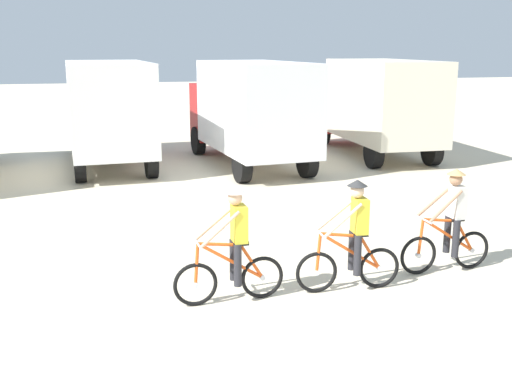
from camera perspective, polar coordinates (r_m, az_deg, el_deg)
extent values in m
plane|color=beige|center=(8.14, 4.37, -14.77)|extent=(120.00, 120.00, 0.00)
cube|color=white|center=(19.84, -13.47, 7.76)|extent=(2.68, 5.32, 2.70)
cube|color=#4C6B9E|center=(23.26, -14.00, 7.28)|extent=(2.28, 1.62, 2.00)
cube|color=black|center=(23.93, -14.16, 8.28)|extent=(2.03, 0.19, 0.80)
cylinder|color=black|center=(23.25, -16.36, 4.65)|extent=(0.37, 1.02, 1.00)
cylinder|color=black|center=(23.37, -11.35, 4.97)|extent=(0.37, 1.02, 1.00)
cylinder|color=black|center=(18.33, -16.02, 2.42)|extent=(0.37, 1.02, 1.00)
cylinder|color=black|center=(18.47, -9.68, 2.84)|extent=(0.37, 1.02, 1.00)
cube|color=white|center=(19.27, -0.03, 7.97)|extent=(2.90, 5.41, 2.70)
cube|color=#B21E1E|center=(22.54, -2.97, 7.47)|extent=(2.34, 1.71, 2.00)
cube|color=black|center=(23.17, -3.49, 8.50)|extent=(2.02, 0.28, 0.80)
cylinder|color=black|center=(22.30, -5.38, 4.78)|extent=(0.42, 1.03, 1.00)
cylinder|color=black|center=(22.88, -0.41, 5.06)|extent=(0.42, 1.03, 1.00)
cylinder|color=black|center=(17.58, -1.30, 2.49)|extent=(0.42, 1.03, 1.00)
cylinder|color=black|center=(18.31, 4.77, 2.89)|extent=(0.42, 1.03, 1.00)
cube|color=beige|center=(21.76, 11.74, 8.32)|extent=(2.51, 5.25, 2.70)
cube|color=#B21E1E|center=(24.93, 8.43, 7.92)|extent=(2.23, 1.54, 2.00)
cube|color=black|center=(25.55, 7.89, 8.86)|extent=(2.03, 0.12, 0.80)
cylinder|color=black|center=(24.60, 6.21, 5.57)|extent=(0.34, 1.01, 1.00)
cylinder|color=black|center=(25.34, 10.60, 5.65)|extent=(0.34, 1.01, 1.00)
cylinder|color=black|center=(20.01, 10.88, 3.60)|extent=(0.34, 1.01, 1.00)
cylinder|color=black|center=(20.91, 16.01, 3.73)|extent=(0.34, 1.01, 1.00)
torus|color=black|center=(9.39, -5.63, -8.54)|extent=(0.68, 0.09, 0.68)
cylinder|color=silver|center=(9.39, -5.63, -8.54)|extent=(0.08, 0.08, 0.08)
torus|color=black|center=(9.62, 0.58, -7.92)|extent=(0.68, 0.09, 0.68)
cylinder|color=silver|center=(9.62, 0.58, -7.92)|extent=(0.08, 0.08, 0.08)
cylinder|color=#E05119|center=(9.38, -2.35, -6.40)|extent=(1.03, 0.09, 0.68)
cylinder|color=#E05119|center=(9.25, -3.41, -4.87)|extent=(0.66, 0.08, 0.13)
cylinder|color=#E05119|center=(9.47, -0.42, -6.45)|extent=(0.39, 0.06, 0.59)
cylinder|color=#E05119|center=(9.28, -5.52, -6.69)|extent=(0.10, 0.05, 0.64)
cylinder|color=silver|center=(9.18, -5.41, -4.80)|extent=(0.06, 0.52, 0.04)
cube|color=black|center=(9.33, -1.44, -4.76)|extent=(0.24, 0.13, 0.06)
cube|color=gold|center=(9.23, -1.57, -2.94)|extent=(0.21, 0.33, 0.56)
sphere|color=tan|center=(9.11, -1.96, -0.56)|extent=(0.22, 0.22, 0.22)
cone|color=silver|center=(9.08, -1.96, 0.24)|extent=(0.32, 0.32, 0.10)
cylinder|color=#26262B|center=(9.29, -1.70, -6.80)|extent=(0.12, 0.12, 0.66)
cylinder|color=#26262B|center=(9.53, -2.10, -6.28)|extent=(0.12, 0.12, 0.66)
cylinder|color=tan|center=(8.99, -3.36, -3.51)|extent=(0.63, 0.12, 0.53)
cylinder|color=tan|center=(9.33, -3.86, -2.89)|extent=(0.63, 0.07, 0.53)
torus|color=black|center=(9.86, 5.63, -7.43)|extent=(0.68, 0.10, 0.68)
cylinder|color=silver|center=(9.86, 5.63, -7.43)|extent=(0.08, 0.08, 0.08)
torus|color=black|center=(10.20, 11.34, -6.92)|extent=(0.68, 0.10, 0.68)
cylinder|color=silver|center=(10.20, 11.34, -6.92)|extent=(0.08, 0.08, 0.08)
cylinder|color=#E05119|center=(9.92, 8.74, -5.44)|extent=(1.03, 0.11, 0.68)
cylinder|color=#E05119|center=(9.78, 7.84, -3.96)|extent=(0.66, 0.09, 0.13)
cylinder|color=#E05119|center=(10.04, 10.50, -5.51)|extent=(0.39, 0.07, 0.59)
cylinder|color=#E05119|center=(9.76, 5.82, -5.66)|extent=(0.10, 0.06, 0.64)
cylinder|color=silver|center=(9.67, 6.00, -3.86)|extent=(0.07, 0.52, 0.04)
cube|color=black|center=(9.89, 9.64, -3.89)|extent=(0.25, 0.13, 0.06)
cube|color=gold|center=(9.79, 9.60, -2.17)|extent=(0.22, 0.33, 0.56)
sphere|color=beige|center=(9.67, 9.36, 0.10)|extent=(0.22, 0.22, 0.22)
cone|color=#333333|center=(9.65, 9.39, 0.85)|extent=(0.32, 0.32, 0.10)
cylinder|color=#26262B|center=(9.84, 9.40, -5.81)|extent=(0.12, 0.12, 0.66)
cylinder|color=#26262B|center=(10.07, 8.89, -5.33)|extent=(0.12, 0.12, 0.66)
cylinder|color=beige|center=(9.52, 8.07, -2.65)|extent=(0.63, 0.06, 0.53)
cylinder|color=beige|center=(9.85, 7.40, -2.08)|extent=(0.63, 0.13, 0.53)
torus|color=black|center=(10.93, 14.81, -5.71)|extent=(0.68, 0.08, 0.68)
cylinder|color=silver|center=(10.93, 14.81, -5.71)|extent=(0.08, 0.08, 0.08)
torus|color=black|center=(11.49, 19.35, -5.09)|extent=(0.68, 0.08, 0.68)
cylinder|color=silver|center=(11.49, 19.35, -5.09)|extent=(0.08, 0.08, 0.08)
cylinder|color=#E05119|center=(11.12, 17.36, -3.82)|extent=(1.03, 0.08, 0.68)
cylinder|color=#E05119|center=(10.95, 16.71, -2.51)|extent=(0.66, 0.07, 0.13)
cylinder|color=#E05119|center=(11.31, 18.74, -3.85)|extent=(0.39, 0.06, 0.59)
cylinder|color=#E05119|center=(10.85, 15.03, -4.09)|extent=(0.10, 0.05, 0.64)
cylinder|color=silver|center=(10.77, 15.25, -2.46)|extent=(0.05, 0.52, 0.04)
cube|color=black|center=(11.13, 18.13, -2.41)|extent=(0.24, 0.13, 0.06)
cube|color=silver|center=(11.04, 18.16, -0.87)|extent=(0.21, 0.33, 0.56)
sphere|color=#A87A5B|center=(10.92, 18.05, 1.14)|extent=(0.22, 0.22, 0.22)
cone|color=tan|center=(10.90, 18.10, 1.80)|extent=(0.32, 0.32, 0.10)
cylinder|color=#26262B|center=(11.07, 18.04, -4.12)|extent=(0.12, 0.12, 0.66)
cylinder|color=#26262B|center=(11.27, 17.31, -3.75)|extent=(0.12, 0.12, 0.66)
cylinder|color=#A87A5B|center=(10.72, 17.18, -1.31)|extent=(0.63, 0.11, 0.53)
cylinder|color=#A87A5B|center=(11.01, 16.18, -0.85)|extent=(0.63, 0.07, 0.53)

